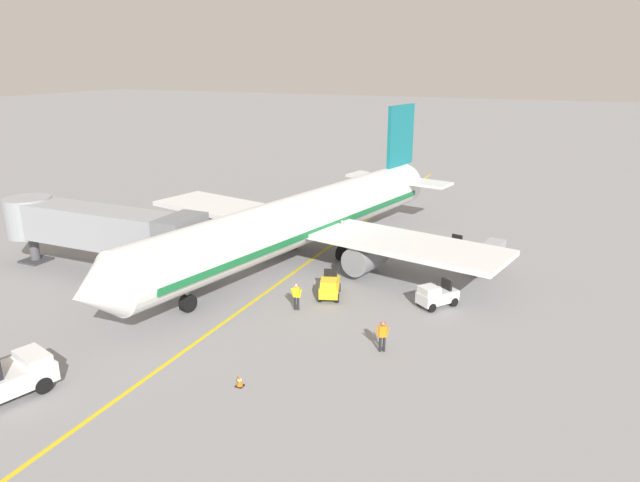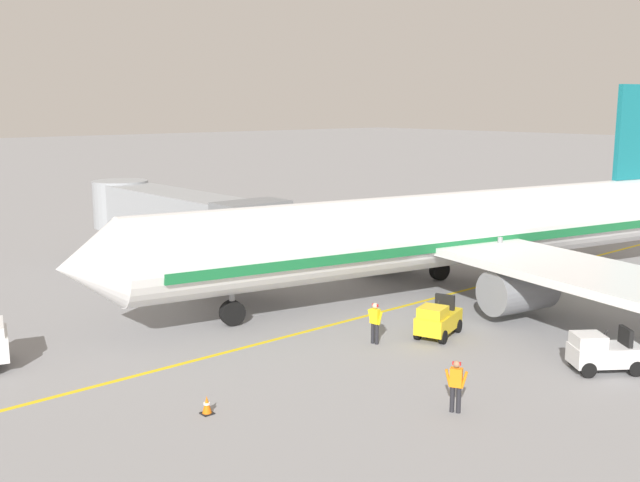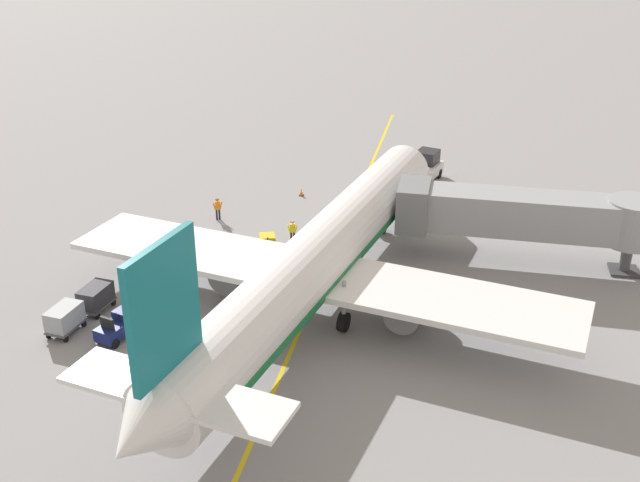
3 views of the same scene
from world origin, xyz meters
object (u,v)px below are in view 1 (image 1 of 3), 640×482
at_px(parked_airliner, 303,220).
at_px(safety_cone_nose_left, 240,381).
at_px(jet_bridge, 97,227).
at_px(baggage_tug_trailing, 436,296).
at_px(baggage_tug_spare, 330,287).
at_px(baggage_cart_front, 480,259).
at_px(ground_crew_loader, 296,295).
at_px(ground_crew_wing_walker, 382,335).
at_px(baggage_cart_second_in_train, 494,250).
at_px(baggage_tug_lead, 452,248).

bearing_deg(parked_airliner, safety_cone_nose_left, 106.07).
xyz_separation_m(parked_airliner, jet_bridge, (11.79, 8.47, 0.27)).
xyz_separation_m(jet_bridge, safety_cone_nose_left, (-16.72, 8.68, -3.17)).
xyz_separation_m(baggage_tug_trailing, safety_cone_nose_left, (6.20, 12.77, -0.42)).
relative_size(jet_bridge, baggage_tug_trailing, 6.01).
height_order(jet_bridge, baggage_tug_trailing, jet_bridge).
height_order(parked_airliner, baggage_tug_spare, parked_airliner).
bearing_deg(baggage_cart_front, ground_crew_loader, 51.35).
xyz_separation_m(parked_airliner, baggage_cart_front, (-12.55, -2.93, -2.24)).
height_order(baggage_cart_front, ground_crew_loader, ground_crew_loader).
bearing_deg(ground_crew_loader, jet_bridge, 0.46).
bearing_deg(jet_bridge, ground_crew_wing_walker, 172.80).
distance_m(jet_bridge, safety_cone_nose_left, 19.11).
bearing_deg(jet_bridge, baggage_tug_trailing, -169.86).
xyz_separation_m(parked_airliner, ground_crew_wing_walker, (-9.92, 11.21, -2.23)).
bearing_deg(parked_airliner, ground_crew_wing_walker, 131.51).
bearing_deg(baggage_cart_front, ground_crew_wing_walker, 79.47).
relative_size(jet_bridge, baggage_tug_spare, 5.95).
height_order(ground_crew_loader, safety_cone_nose_left, ground_crew_loader).
relative_size(baggage_cart_second_in_train, safety_cone_nose_left, 5.02).
relative_size(baggage_tug_spare, baggage_cart_second_in_train, 0.93).
bearing_deg(baggage_tug_lead, parked_airliner, 27.82).
bearing_deg(ground_crew_loader, baggage_cart_front, -128.65).
relative_size(jet_bridge, baggage_tug_lead, 5.99).
bearing_deg(ground_crew_wing_walker, baggage_tug_lead, -90.44).
height_order(baggage_tug_lead, ground_crew_wing_walker, ground_crew_wing_walker).
bearing_deg(ground_crew_wing_walker, baggage_cart_front, -100.53).
bearing_deg(baggage_cart_front, safety_cone_nose_left, 69.23).
distance_m(parked_airliner, baggage_cart_second_in_train, 14.40).
relative_size(baggage_cart_second_in_train, ground_crew_wing_walker, 1.75).
bearing_deg(baggage_cart_second_in_train, jet_bridge, 29.22).
relative_size(jet_bridge, baggage_cart_front, 5.53).
xyz_separation_m(baggage_tug_spare, ground_crew_loader, (1.05, 2.63, 0.24)).
distance_m(jet_bridge, baggage_tug_trailing, 23.45).
relative_size(baggage_tug_trailing, ground_crew_wing_walker, 1.61).
bearing_deg(baggage_cart_front, baggage_cart_second_in_train, -102.87).
distance_m(ground_crew_wing_walker, safety_cone_nose_left, 7.78).
bearing_deg(baggage_tug_lead, baggage_cart_second_in_train, -176.91).
bearing_deg(baggage_cart_second_in_train, safety_cone_nose_left, 70.08).
distance_m(baggage_cart_front, baggage_cart_second_in_train, 2.60).
height_order(parked_airliner, ground_crew_loader, parked_airliner).
bearing_deg(baggage_tug_trailing, baggage_cart_front, -100.94).
distance_m(baggage_tug_lead, ground_crew_wing_walker, 16.52).
distance_m(parked_airliner, jet_bridge, 14.51).
height_order(parked_airliner, jet_bridge, parked_airliner).
distance_m(baggage_tug_trailing, baggage_tug_spare, 6.70).
height_order(parked_airliner, baggage_tug_lead, parked_airliner).
bearing_deg(baggage_tug_spare, parked_airliner, -51.29).
bearing_deg(parked_airliner, ground_crew_loader, 112.95).
relative_size(parked_airliner, baggage_tug_spare, 13.48).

